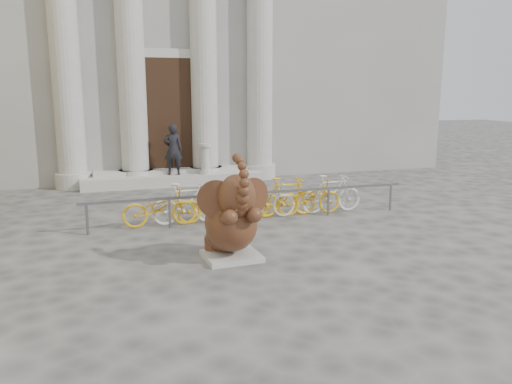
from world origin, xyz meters
name	(u,v)px	position (x,y,z in m)	size (l,w,h in m)	color
ground	(260,283)	(0.00, 0.00, 0.00)	(80.00, 80.00, 0.00)	#474442
classical_building	(149,22)	(0.00, 14.93, 5.98)	(22.00, 10.70, 12.00)	gray
entrance_steps	(174,179)	(0.00, 9.40, 0.18)	(6.00, 1.20, 0.36)	#A8A59E
elephant_statue	(232,221)	(-0.12, 1.31, 0.74)	(1.36, 1.51, 2.02)	#A8A59E
bike_rack	(250,199)	(1.07, 4.09, 0.50)	(8.00, 0.53, 1.00)	slate
pedestrian	(173,150)	(-0.01, 9.24, 1.20)	(0.61, 0.40, 1.69)	black
balustrade_post	(205,160)	(1.04, 9.10, 0.83)	(0.42, 0.42, 1.03)	#A8A59E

